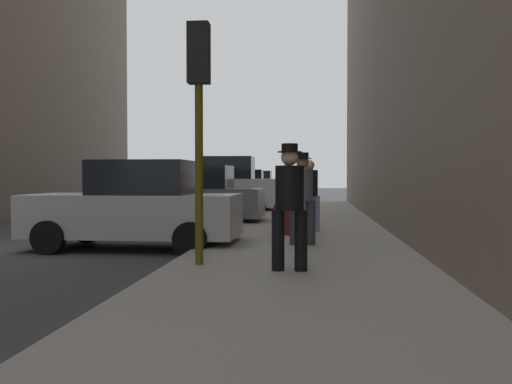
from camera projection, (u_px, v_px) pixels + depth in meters
The scene contains 13 objects.
sidewalk at pixel (302, 251), 10.66m from camera, with size 4.00×40.00×0.15m, color gray.
parked_silver_sedan at pixel (136, 207), 11.48m from camera, with size 4.22×2.09×1.79m.
parked_gray_coupe at pixel (194, 197), 17.02m from camera, with size 4.25×2.15×1.79m.
parked_white_van at pixel (223, 187), 22.70m from camera, with size 4.61×2.09×2.25m.
parked_red_hatchback at pixel (240, 189), 27.98m from camera, with size 4.24×2.14×1.79m.
parked_blue_sedan at pixel (253, 187), 33.95m from camera, with size 4.21×2.07×1.79m.
fire_hydrant at pixel (257, 207), 17.81m from camera, with size 0.42×0.22×0.70m.
traffic_light at pixel (199, 90), 8.47m from camera, with size 0.32×0.32×3.60m.
pedestrian_in_jeans at pixel (309, 192), 13.66m from camera, with size 0.52×0.45×1.71m.
pedestrian_in_red_jacket at pixel (288, 189), 16.99m from camera, with size 0.52×0.47×1.71m.
pedestrian_with_fedora at pixel (290, 200), 7.94m from camera, with size 0.50×0.41×1.78m.
pedestrian_with_beanie at pixel (303, 194), 10.96m from camera, with size 0.51×0.43×1.78m.
rolling_suitcase at pixel (284, 219), 12.99m from camera, with size 0.44×0.61×1.04m.
Camera 1 is at (6.19, -10.66, 1.47)m, focal length 40.00 mm.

